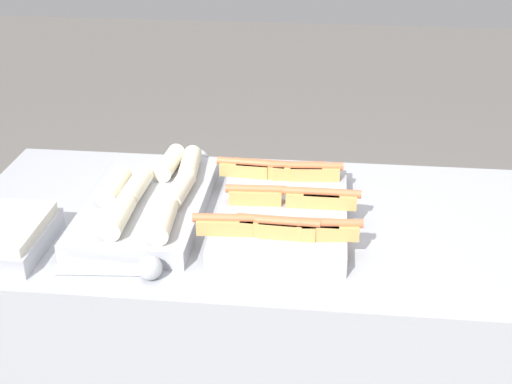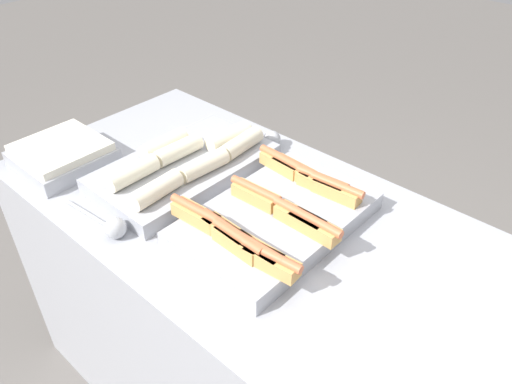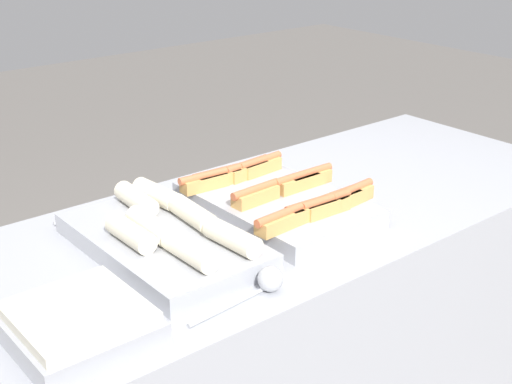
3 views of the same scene
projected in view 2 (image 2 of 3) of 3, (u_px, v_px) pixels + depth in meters
The scene contains 6 objects.
counter at pixel (291, 348), 1.55m from camera, with size 1.88×0.78×0.90m.
tray_hotdogs at pixel (276, 217), 1.30m from camera, with size 0.41×0.52×0.10m.
tray_wraps at pixel (185, 165), 1.50m from camera, with size 0.31×0.54×0.10m.
tray_side_front at pixel (62, 155), 1.55m from camera, with size 0.26×0.26×0.07m.
serving_spoon_near at pixel (113, 227), 1.29m from camera, with size 0.25×0.06×0.06m.
serving_spoon_far at pixel (269, 139), 1.65m from camera, with size 0.26×0.06×0.06m.
Camera 2 is at (0.57, -0.79, 1.76)m, focal length 35.00 mm.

